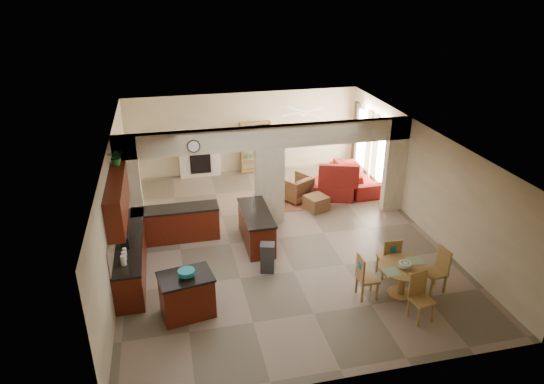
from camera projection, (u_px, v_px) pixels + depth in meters
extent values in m
plane|color=#816C59|center=(278.00, 238.00, 12.88)|extent=(10.00, 10.00, 0.00)
plane|color=white|center=(278.00, 138.00, 11.73)|extent=(10.00, 10.00, 0.00)
plane|color=beige|center=(245.00, 133.00, 16.75)|extent=(8.00, 0.00, 8.00)
plane|color=beige|center=(350.00, 313.00, 7.87)|extent=(8.00, 0.00, 8.00)
plane|color=beige|center=(115.00, 206.00, 11.50)|extent=(0.00, 10.00, 10.00)
plane|color=beige|center=(422.00, 177.00, 13.11)|extent=(0.00, 10.00, 10.00)
cube|color=beige|center=(129.00, 188.00, 12.45)|extent=(0.60, 0.25, 2.80)
cube|color=beige|center=(270.00, 186.00, 13.32)|extent=(0.80, 0.25, 2.20)
cube|color=beige|center=(395.00, 165.00, 13.94)|extent=(0.60, 0.25, 2.80)
cube|color=beige|center=(270.00, 137.00, 12.74)|extent=(8.00, 0.25, 0.60)
cube|color=#3E0B07|center=(131.00, 257.00, 11.25)|extent=(0.60, 3.20, 0.86)
cube|color=black|center=(129.00, 240.00, 11.06)|extent=(0.62, 3.22, 0.05)
cube|color=#9D896A|center=(114.00, 229.00, 10.87)|extent=(0.02, 3.20, 0.55)
cube|color=#3E0B07|center=(177.00, 224.00, 12.69)|extent=(2.20, 0.60, 0.86)
cube|color=black|center=(175.00, 209.00, 12.50)|extent=(2.22, 0.62, 0.05)
cube|color=#3E0B07|center=(117.00, 199.00, 10.61)|extent=(0.35, 2.40, 0.90)
cube|color=#3E0B07|center=(256.00, 228.00, 12.50)|extent=(0.65, 1.80, 0.86)
cube|color=black|center=(256.00, 213.00, 12.31)|extent=(0.70, 1.85, 0.05)
cube|color=silver|center=(263.00, 245.00, 11.75)|extent=(0.58, 0.04, 0.70)
cylinder|color=#4D2B19|center=(194.00, 146.00, 12.22)|extent=(0.34, 0.03, 0.34)
cube|color=#9C5138|center=(300.00, 201.00, 14.99)|extent=(1.60, 1.30, 0.01)
cube|color=beige|center=(200.00, 161.00, 16.63)|extent=(1.40, 0.28, 1.10)
cube|color=black|center=(200.00, 164.00, 16.53)|extent=(0.70, 0.04, 0.70)
cube|color=beige|center=(199.00, 144.00, 16.37)|extent=(1.60, 0.35, 0.10)
cube|color=olive|center=(256.00, 147.00, 16.86)|extent=(1.00, 0.32, 1.80)
cube|color=white|center=(384.00, 156.00, 15.23)|extent=(0.02, 0.90, 1.90)
cube|color=white|center=(363.00, 139.00, 16.74)|extent=(0.02, 0.90, 1.90)
cube|color=white|center=(372.00, 151.00, 16.05)|extent=(0.02, 0.70, 2.10)
cube|color=#45211B|center=(391.00, 162.00, 14.69)|extent=(0.10, 0.28, 2.30)
cube|color=#45211B|center=(375.00, 149.00, 15.76)|extent=(0.10, 0.28, 2.30)
cube|color=#45211B|center=(369.00, 145.00, 16.20)|extent=(0.10, 0.28, 2.30)
cube|color=#45211B|center=(355.00, 134.00, 17.27)|extent=(0.10, 0.28, 2.30)
cylinder|color=white|center=(303.00, 112.00, 14.79)|extent=(1.00, 1.00, 0.10)
cube|color=#3E0B07|center=(187.00, 296.00, 9.86)|extent=(1.13, 0.88, 0.88)
cube|color=black|center=(185.00, 277.00, 9.67)|extent=(1.19, 0.94, 0.05)
cylinder|color=#127A82|center=(186.00, 274.00, 9.59)|extent=(0.34, 0.34, 0.16)
cube|color=#2E2E30|center=(267.00, 259.00, 11.34)|extent=(0.38, 0.35, 0.67)
cylinder|color=olive|center=(403.00, 267.00, 10.34)|extent=(1.08, 1.08, 0.04)
cylinder|color=olive|center=(402.00, 281.00, 10.48)|extent=(0.16, 0.16, 0.69)
cylinder|color=olive|center=(400.00, 293.00, 10.62)|extent=(0.55, 0.55, 0.06)
cylinder|color=#7FC229|center=(405.00, 265.00, 10.25)|extent=(0.27, 0.27, 0.15)
imported|color=maroon|center=(356.00, 176.00, 15.89)|extent=(2.43, 1.01, 0.70)
cube|color=maroon|center=(333.00, 189.00, 15.21)|extent=(1.46, 1.32, 0.49)
imported|color=maroon|center=(296.00, 188.00, 14.94)|extent=(1.14, 1.15, 0.78)
cube|color=maroon|center=(316.00, 203.00, 14.38)|extent=(0.76, 0.76, 0.43)
imported|color=#1B4512|center=(116.00, 157.00, 11.16)|extent=(0.38, 0.34, 0.41)
cube|color=olive|center=(388.00, 258.00, 11.15)|extent=(0.44, 0.44, 0.05)
cube|color=olive|center=(391.00, 262.00, 11.42)|extent=(0.04, 0.04, 0.44)
cube|color=olive|center=(377.00, 264.00, 11.37)|extent=(0.04, 0.04, 0.44)
cube|color=olive|center=(397.00, 270.00, 11.11)|extent=(0.04, 0.04, 0.44)
cube|color=olive|center=(383.00, 272.00, 11.06)|extent=(0.04, 0.04, 0.44)
cube|color=olive|center=(392.00, 251.00, 10.85)|extent=(0.42, 0.06, 0.55)
cube|color=#127A82|center=(393.00, 249.00, 10.80)|extent=(0.14, 0.02, 0.14)
cube|color=olive|center=(435.00, 273.00, 10.60)|extent=(0.47, 0.47, 0.05)
cube|color=olive|center=(422.00, 279.00, 10.79)|extent=(0.04, 0.04, 0.44)
cube|color=olive|center=(431.00, 287.00, 10.50)|extent=(0.04, 0.04, 0.44)
cube|color=olive|center=(435.00, 276.00, 10.90)|extent=(0.04, 0.04, 0.44)
cube|color=olive|center=(444.00, 284.00, 10.61)|extent=(0.04, 0.04, 0.44)
cube|color=olive|center=(444.00, 260.00, 10.54)|extent=(0.09, 0.42, 0.55)
cube|color=#127A82|center=(445.00, 257.00, 10.52)|extent=(0.03, 0.14, 0.14)
cube|color=olive|center=(422.00, 301.00, 9.71)|extent=(0.48, 0.48, 0.05)
cube|color=olive|center=(419.00, 317.00, 9.60)|extent=(0.04, 0.04, 0.44)
cube|color=olive|center=(433.00, 313.00, 9.72)|extent=(0.04, 0.04, 0.44)
cube|color=olive|center=(408.00, 307.00, 9.89)|extent=(0.04, 0.04, 0.44)
cube|color=olive|center=(422.00, 303.00, 10.00)|extent=(0.04, 0.04, 0.44)
cube|color=olive|center=(418.00, 283.00, 9.74)|extent=(0.42, 0.11, 0.55)
cube|color=#127A82|center=(418.00, 280.00, 9.74)|extent=(0.14, 0.03, 0.14)
cube|color=olive|center=(368.00, 279.00, 10.40)|extent=(0.43, 0.43, 0.05)
cube|color=olive|center=(377.00, 291.00, 10.37)|extent=(0.04, 0.04, 0.44)
cube|color=olive|center=(371.00, 282.00, 10.68)|extent=(0.04, 0.04, 0.44)
cube|color=olive|center=(362.00, 293.00, 10.31)|extent=(0.04, 0.04, 0.44)
cube|color=olive|center=(357.00, 284.00, 10.61)|extent=(0.04, 0.04, 0.44)
cube|color=olive|center=(360.00, 268.00, 10.24)|extent=(0.05, 0.42, 0.55)
cube|color=#127A82|center=(359.00, 265.00, 10.21)|extent=(0.01, 0.14, 0.14)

